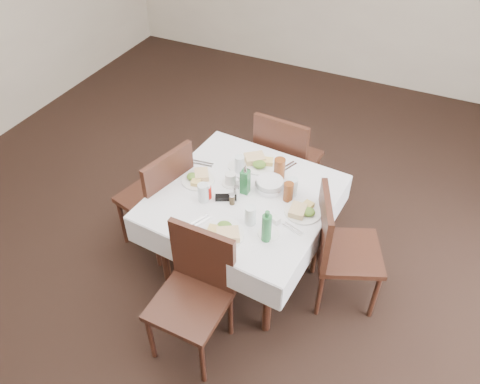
% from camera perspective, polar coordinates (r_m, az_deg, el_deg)
% --- Properties ---
extents(ground_plane, '(7.00, 7.00, 0.00)m').
position_cam_1_polar(ground_plane, '(3.96, -2.52, -7.32)').
color(ground_plane, black).
extents(room_shell, '(6.04, 7.04, 2.80)m').
position_cam_1_polar(room_shell, '(2.91, -3.54, 15.53)').
color(room_shell, beige).
rests_on(room_shell, ground).
extents(dining_table, '(1.29, 1.29, 0.76)m').
position_cam_1_polar(dining_table, '(3.38, 0.43, -1.51)').
color(dining_table, black).
rests_on(dining_table, ground).
extents(chair_north, '(0.50, 0.50, 1.00)m').
position_cam_1_polar(chair_north, '(4.01, 5.46, 4.28)').
color(chair_north, black).
rests_on(chair_north, ground).
extents(chair_south, '(0.46, 0.46, 0.96)m').
position_cam_1_polar(chair_south, '(3.07, -5.42, -11.35)').
color(chair_south, black).
rests_on(chair_south, ground).
extents(chair_east, '(0.59, 0.59, 0.96)m').
position_cam_1_polar(chair_east, '(3.35, 11.72, -6.25)').
color(chair_east, black).
rests_on(chair_east, ground).
extents(chair_west, '(0.57, 0.57, 1.00)m').
position_cam_1_polar(chair_west, '(3.67, -9.56, -0.24)').
color(chair_west, black).
rests_on(chair_west, ground).
extents(meal_north, '(0.28, 0.28, 0.06)m').
position_cam_1_polar(meal_north, '(3.58, 2.31, 3.69)').
color(meal_north, white).
rests_on(meal_north, dining_table).
extents(meal_south, '(0.28, 0.28, 0.06)m').
position_cam_1_polar(meal_south, '(3.03, -1.98, -4.98)').
color(meal_south, white).
rests_on(meal_south, dining_table).
extents(meal_east, '(0.25, 0.25, 0.06)m').
position_cam_1_polar(meal_east, '(3.20, 7.66, -2.29)').
color(meal_east, white).
rests_on(meal_east, dining_table).
extents(meal_west, '(0.24, 0.24, 0.05)m').
position_cam_1_polar(meal_west, '(3.45, -5.15, 1.73)').
color(meal_west, white).
rests_on(meal_west, dining_table).
extents(side_plate_a, '(0.15, 0.15, 0.01)m').
position_cam_1_polar(side_plate_a, '(3.57, -0.31, 3.17)').
color(side_plate_a, white).
rests_on(side_plate_a, dining_table).
extents(side_plate_b, '(0.14, 0.14, 0.01)m').
position_cam_1_polar(side_plate_b, '(3.05, 3.50, -5.03)').
color(side_plate_b, white).
rests_on(side_plate_b, dining_table).
extents(water_n, '(0.07, 0.07, 0.13)m').
position_cam_1_polar(water_n, '(3.49, -0.06, 3.43)').
color(water_n, silver).
rests_on(water_n, dining_table).
extents(water_s, '(0.07, 0.07, 0.14)m').
position_cam_1_polar(water_s, '(3.08, 1.26, -2.85)').
color(water_s, silver).
rests_on(water_s, dining_table).
extents(water_e, '(0.07, 0.07, 0.14)m').
position_cam_1_polar(water_e, '(3.31, 6.40, 0.64)').
color(water_e, silver).
rests_on(water_e, dining_table).
extents(water_w, '(0.07, 0.07, 0.14)m').
position_cam_1_polar(water_w, '(3.25, -4.51, -0.07)').
color(water_w, silver).
rests_on(water_w, dining_table).
extents(iced_tea_a, '(0.08, 0.08, 0.17)m').
position_cam_1_polar(iced_tea_a, '(3.43, 4.83, 2.82)').
color(iced_tea_a, brown).
rests_on(iced_tea_a, dining_table).
extents(iced_tea_b, '(0.07, 0.07, 0.14)m').
position_cam_1_polar(iced_tea_b, '(3.26, 5.92, 0.02)').
color(iced_tea_b, brown).
rests_on(iced_tea_b, dining_table).
extents(bread_basket, '(0.22, 0.22, 0.07)m').
position_cam_1_polar(bread_basket, '(3.37, 3.67, 0.92)').
color(bread_basket, silver).
rests_on(bread_basket, dining_table).
extents(oil_cruet_dark, '(0.05, 0.05, 0.21)m').
position_cam_1_polar(oil_cruet_dark, '(3.33, 0.67, 1.71)').
color(oil_cruet_dark, black).
rests_on(oil_cruet_dark, dining_table).
extents(oil_cruet_green, '(0.06, 0.06, 0.24)m').
position_cam_1_polar(oil_cruet_green, '(3.28, 0.63, 1.35)').
color(oil_cruet_green, '#236B34').
rests_on(oil_cruet_green, dining_table).
extents(ketchup_bottle, '(0.05, 0.05, 0.12)m').
position_cam_1_polar(ketchup_bottle, '(3.28, -3.94, 0.02)').
color(ketchup_bottle, '#B9150D').
rests_on(ketchup_bottle, dining_table).
extents(salt_shaker, '(0.04, 0.04, 0.09)m').
position_cam_1_polar(salt_shaker, '(3.29, -0.49, 0.06)').
color(salt_shaker, white).
rests_on(salt_shaker, dining_table).
extents(pepper_shaker, '(0.04, 0.04, 0.09)m').
position_cam_1_polar(pepper_shaker, '(3.23, -0.98, -0.86)').
color(pepper_shaker, '#3F301C').
rests_on(pepper_shaker, dining_table).
extents(coffee_mug, '(0.14, 0.13, 0.09)m').
position_cam_1_polar(coffee_mug, '(3.39, -1.13, 1.56)').
color(coffee_mug, white).
rests_on(coffee_mug, dining_table).
extents(sunglasses, '(0.16, 0.11, 0.03)m').
position_cam_1_polar(sunglasses, '(3.28, -1.74, -0.67)').
color(sunglasses, black).
rests_on(sunglasses, dining_table).
extents(green_bottle, '(0.06, 0.06, 0.24)m').
position_cam_1_polar(green_bottle, '(2.95, 3.26, -4.34)').
color(green_bottle, '#236B34').
rests_on(green_bottle, dining_table).
extents(sugar_caddy, '(0.09, 0.07, 0.04)m').
position_cam_1_polar(sugar_caddy, '(3.13, 4.20, -3.26)').
color(sugar_caddy, white).
rests_on(sugar_caddy, dining_table).
extents(cutlery_n, '(0.11, 0.18, 0.01)m').
position_cam_1_polar(cutlery_n, '(3.58, 5.80, 3.03)').
color(cutlery_n, silver).
rests_on(cutlery_n, dining_table).
extents(cutlery_s, '(0.12, 0.20, 0.01)m').
position_cam_1_polar(cutlery_s, '(3.13, -5.22, -3.74)').
color(cutlery_s, silver).
rests_on(cutlery_s, dining_table).
extents(cutlery_e, '(0.16, 0.09, 0.01)m').
position_cam_1_polar(cutlery_e, '(3.10, 6.46, -4.49)').
color(cutlery_e, silver).
rests_on(cutlery_e, dining_table).
extents(cutlery_w, '(0.20, 0.07, 0.01)m').
position_cam_1_polar(cutlery_w, '(3.61, -4.79, 3.52)').
color(cutlery_w, silver).
rests_on(cutlery_w, dining_table).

